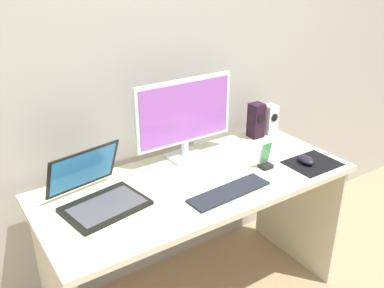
{
  "coord_description": "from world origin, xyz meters",
  "views": [
    {
      "loc": [
        -0.95,
        -1.39,
        1.69
      ],
      "look_at": [
        -0.04,
        -0.02,
        0.94
      ],
      "focal_mm": 39.34,
      "sensor_mm": 36.0,
      "label": 1
    }
  ],
  "objects": [
    {
      "name": "speaker_near_monitor",
      "position": [
        0.55,
        0.23,
        0.84
      ],
      "size": [
        0.07,
        0.08,
        0.19
      ],
      "color": "black",
      "rests_on": "desk"
    },
    {
      "name": "mousepad",
      "position": [
        0.56,
        -0.18,
        0.74
      ],
      "size": [
        0.25,
        0.2,
        0.0
      ],
      "primitive_type": "cube",
      "color": "black",
      "rests_on": "desk"
    },
    {
      "name": "mouse",
      "position": [
        0.54,
        -0.16,
        0.76
      ],
      "size": [
        0.08,
        0.11,
        0.04
      ],
      "primitive_type": "ellipsoid",
      "rotation": [
        0.0,
        0.0,
        -0.19
      ],
      "color": "black",
      "rests_on": "mousepad"
    },
    {
      "name": "phone_in_dock",
      "position": [
        0.34,
        -0.08,
        0.79
      ],
      "size": [
        0.06,
        0.05,
        0.14
      ],
      "color": "black",
      "rests_on": "desk"
    },
    {
      "name": "monitor",
      "position": [
        0.08,
        0.23,
        0.96
      ],
      "size": [
        0.53,
        0.14,
        0.41
      ],
      "color": "silver",
      "rests_on": "desk"
    },
    {
      "name": "wall_back",
      "position": [
        0.0,
        0.4,
        1.25
      ],
      "size": [
        6.0,
        0.04,
        2.5
      ],
      "primitive_type": "cube",
      "color": "#B0A99F",
      "rests_on": "ground_plane"
    },
    {
      "name": "speaker_right",
      "position": [
        0.66,
        0.23,
        0.82
      ],
      "size": [
        0.07,
        0.07,
        0.17
      ],
      "color": "silver",
      "rests_on": "desk"
    },
    {
      "name": "laptop",
      "position": [
        -0.45,
        0.06,
        0.79
      ],
      "size": [
        0.37,
        0.37,
        0.22
      ],
      "color": "black",
      "rests_on": "desk"
    },
    {
      "name": "keyboard_external",
      "position": [
        0.05,
        -0.17,
        0.74
      ],
      "size": [
        0.4,
        0.13,
        0.01
      ],
      "primitive_type": "cube",
      "rotation": [
        0.0,
        0.0,
        0.06
      ],
      "color": "#1E232A",
      "rests_on": "desk"
    },
    {
      "name": "desk",
      "position": [
        0.0,
        0.0,
        0.59
      ],
      "size": [
        1.46,
        0.64,
        0.74
      ],
      "color": "beige",
      "rests_on": "ground_plane"
    }
  ]
}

